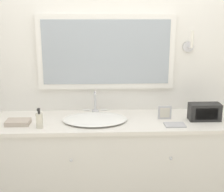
% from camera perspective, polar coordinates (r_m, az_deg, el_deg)
% --- Properties ---
extents(wall_back, '(8.00, 0.18, 2.55)m').
position_cam_1_polar(wall_back, '(2.73, 0.94, 5.31)').
color(wall_back, white).
rests_on(wall_back, ground_plane).
extents(vanity_counter, '(2.13, 0.55, 0.90)m').
position_cam_1_polar(vanity_counter, '(2.71, 1.27, -13.31)').
color(vanity_counter, silver).
rests_on(vanity_counter, ground_plane).
extents(sink_basin, '(0.51, 0.41, 0.20)m').
position_cam_1_polar(sink_basin, '(2.50, -3.12, -4.16)').
color(sink_basin, white).
rests_on(sink_basin, vanity_counter).
extents(soap_bottle, '(0.05, 0.05, 0.16)m').
position_cam_1_polar(soap_bottle, '(2.40, -13.13, -4.32)').
color(soap_bottle, beige).
rests_on(soap_bottle, vanity_counter).
extents(appliance_box, '(0.25, 0.11, 0.14)m').
position_cam_1_polar(appliance_box, '(2.61, 16.57, -2.80)').
color(appliance_box, black).
rests_on(appliance_box, vanity_counter).
extents(picture_frame, '(0.11, 0.01, 0.11)m').
position_cam_1_polar(picture_frame, '(2.57, 9.63, -2.99)').
color(picture_frame, '#B2B2B7').
rests_on(picture_frame, vanity_counter).
extents(hand_towel_near_sink, '(0.18, 0.13, 0.04)m').
position_cam_1_polar(hand_towel_near_sink, '(2.53, -16.79, -4.61)').
color(hand_towel_near_sink, '#B7A899').
rests_on(hand_towel_near_sink, vanity_counter).
extents(metal_tray, '(0.16, 0.11, 0.01)m').
position_cam_1_polar(metal_tray, '(2.45, 11.42, -5.18)').
color(metal_tray, '#ADADB2').
rests_on(metal_tray, vanity_counter).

